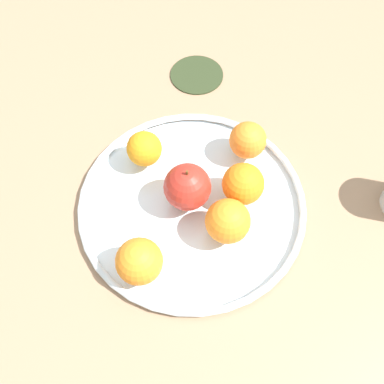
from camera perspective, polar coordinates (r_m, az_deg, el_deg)
The scene contains 9 objects.
ground_plane at distance 77.75cm, azimuth 0.00°, elevation -2.52°, with size 162.75×162.75×4.00cm, color #987659.
fruit_bowl at distance 75.18cm, azimuth 0.00°, elevation -1.49°, with size 38.93×38.93×1.80cm.
apple at distance 71.06cm, azimuth -0.75°, elevation 0.45°, with size 7.85×7.85×8.65cm.
orange_front_right at distance 77.88cm, azimuth 7.26°, elevation 6.70°, with size 6.59×6.59×6.59cm, color orange.
orange_center at distance 76.87cm, azimuth -6.22°, elevation 5.61°, with size 6.20×6.20×6.20cm, color orange.
orange_back_left at distance 68.83cm, azimuth 4.67°, elevation -3.79°, with size 7.22×7.22×7.22cm, color orange.
orange_front_left at distance 66.39cm, azimuth -6.87°, elevation -8.92°, with size 7.20×7.20×7.20cm, color orange.
orange_back_right at distance 72.46cm, azimuth 6.65°, elevation 1.05°, with size 7.05×7.05×7.05cm, color orange.
ambient_coaster at distance 94.51cm, azimuth 0.62°, elevation 15.05°, with size 11.05×11.05×0.60cm, color #2A351C.
Camera 1 is at (17.63, -31.48, 66.88)cm, focal length 41.07 mm.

